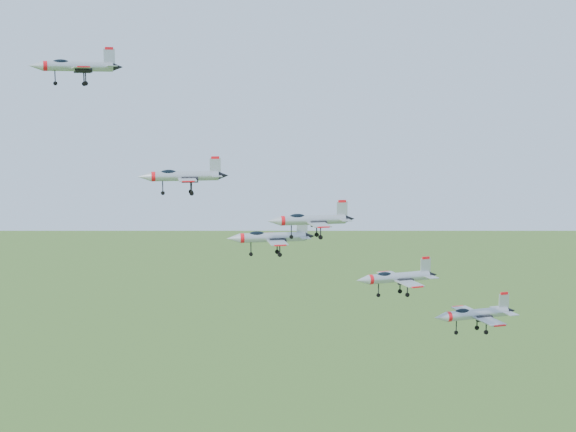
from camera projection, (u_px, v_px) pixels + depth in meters
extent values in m
cylinder|color=#9DA3A9|center=(78.00, 66.00, 115.09)|extent=(9.87, 2.65, 1.41)
cone|color=#9DA3A9|center=(35.00, 66.00, 113.13)|extent=(2.12, 1.65, 1.41)
cone|color=black|center=(118.00, 67.00, 116.98)|extent=(1.66, 1.38, 1.20)
ellipsoid|color=black|center=(61.00, 62.00, 114.22)|extent=(2.50, 1.31, 0.90)
cube|color=#9DA3A9|center=(82.00, 67.00, 112.37)|extent=(3.09, 5.06, 0.15)
cube|color=#9DA3A9|center=(78.00, 69.00, 118.04)|extent=(3.09, 5.06, 0.15)
cube|color=#9DA3A9|center=(109.00, 57.00, 116.38)|extent=(1.63, 0.34, 2.28)
cube|color=red|center=(109.00, 48.00, 116.22)|extent=(1.20, 0.30, 0.38)
cylinder|color=#9DA3A9|center=(185.00, 176.00, 112.20)|extent=(9.41, 1.78, 1.35)
cone|color=#9DA3A9|center=(144.00, 177.00, 111.26)|extent=(1.93, 1.44, 1.35)
cone|color=black|center=(223.00, 175.00, 113.11)|extent=(1.51, 1.22, 1.15)
ellipsoid|color=black|center=(168.00, 173.00, 111.75)|extent=(2.33, 1.08, 0.86)
cube|color=#9DA3A9|center=(187.00, 180.00, 109.43)|extent=(2.60, 4.68, 0.15)
cube|color=#9DA3A9|center=(186.00, 176.00, 115.11)|extent=(2.60, 4.68, 0.15)
cube|color=#9DA3A9|center=(215.00, 166.00, 112.72)|extent=(1.56, 0.20, 2.18)
cube|color=red|center=(215.00, 158.00, 112.56)|extent=(1.15, 0.20, 0.36)
cylinder|color=#9DA3A9|center=(313.00, 220.00, 96.71)|extent=(8.02, 1.24, 1.16)
cone|color=#9DA3A9|center=(274.00, 221.00, 95.73)|extent=(1.61, 1.17, 1.16)
cone|color=black|center=(350.00, 219.00, 97.65)|extent=(1.26, 1.00, 0.98)
ellipsoid|color=black|center=(297.00, 217.00, 96.25)|extent=(1.97, 0.85, 0.73)
cube|color=#9DA3A9|center=(319.00, 225.00, 94.36)|extent=(2.09, 3.93, 0.12)
cube|color=#9DA3A9|center=(310.00, 219.00, 99.19)|extent=(2.09, 3.93, 0.12)
cube|color=#9DA3A9|center=(342.00, 209.00, 97.28)|extent=(1.34, 0.12, 1.87)
cube|color=red|center=(342.00, 201.00, 97.15)|extent=(0.98, 0.13, 0.31)
cylinder|color=#9DA3A9|center=(273.00, 237.00, 123.12)|extent=(10.19, 1.86, 1.47)
cone|color=#9DA3A9|center=(233.00, 238.00, 122.05)|extent=(2.08, 1.54, 1.47)
cone|color=black|center=(310.00, 236.00, 124.14)|extent=(1.63, 1.31, 1.25)
ellipsoid|color=black|center=(257.00, 234.00, 122.61)|extent=(2.52, 1.15, 0.93)
cube|color=#9DA3A9|center=(277.00, 242.00, 120.12)|extent=(2.79, 5.06, 0.16)
cube|color=#9DA3A9|center=(271.00, 236.00, 126.27)|extent=(2.79, 5.06, 0.16)
cube|color=#9DA3A9|center=(302.00, 227.00, 123.71)|extent=(1.69, 0.20, 2.37)
cube|color=red|center=(302.00, 219.00, 123.54)|extent=(1.24, 0.21, 0.39)
cylinder|color=#9DA3A9|center=(399.00, 277.00, 113.05)|extent=(9.43, 2.41, 1.35)
cone|color=#9DA3A9|center=(362.00, 280.00, 111.25)|extent=(2.01, 1.55, 1.35)
cone|color=black|center=(432.00, 275.00, 114.79)|extent=(1.57, 1.30, 1.15)
ellipsoid|color=black|center=(384.00, 275.00, 112.25)|extent=(2.38, 1.22, 0.86)
cube|color=#9DA3A9|center=(410.00, 283.00, 110.44)|extent=(2.89, 4.81, 0.15)
cube|color=#9DA3A9|center=(391.00, 275.00, 115.88)|extent=(2.89, 4.81, 0.15)
cube|color=#9DA3A9|center=(426.00, 266.00, 114.23)|extent=(1.56, 0.30, 2.18)
cube|color=red|center=(426.00, 258.00, 114.07)|extent=(1.15, 0.27, 0.36)
cylinder|color=#9DA3A9|center=(477.00, 314.00, 120.24)|extent=(10.39, 2.62, 1.49)
cone|color=#9DA3A9|center=(440.00, 317.00, 118.27)|extent=(2.21, 1.70, 1.49)
cone|color=black|center=(511.00, 311.00, 122.13)|extent=(1.73, 1.43, 1.26)
ellipsoid|color=black|center=(462.00, 312.00, 119.36)|extent=(2.62, 1.34, 0.94)
cube|color=#9DA3A9|center=(490.00, 321.00, 117.35)|extent=(3.17, 5.29, 0.16)
cube|color=#9DA3A9|center=(467.00, 310.00, 123.35)|extent=(3.17, 5.29, 0.16)
cube|color=#9DA3A9|center=(504.00, 301.00, 121.52)|extent=(1.72, 0.33, 2.40)
cube|color=red|center=(504.00, 293.00, 121.35)|extent=(1.27, 0.30, 0.40)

